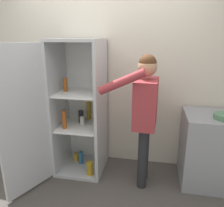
% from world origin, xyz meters
% --- Properties ---
extents(ground_plane, '(12.00, 12.00, 0.00)m').
position_xyz_m(ground_plane, '(0.00, 0.00, 0.00)').
color(ground_plane, '#4C4742').
extents(wall_back, '(7.00, 0.06, 2.55)m').
position_xyz_m(wall_back, '(0.00, 0.98, 1.27)').
color(wall_back, beige).
rests_on(wall_back, ground_plane).
extents(refrigerator, '(0.89, 1.16, 1.73)m').
position_xyz_m(refrigerator, '(-0.40, 0.54, 0.85)').
color(refrigerator, '#B7BABC').
rests_on(refrigerator, ground_plane).
extents(person, '(0.63, 0.58, 1.58)m').
position_xyz_m(person, '(0.53, 0.45, 0.99)').
color(person, '#262628').
rests_on(person, ground_plane).
extents(counter, '(0.71, 0.60, 0.88)m').
position_xyz_m(counter, '(1.36, 0.63, 0.44)').
color(counter, gray).
rests_on(counter, ground_plane).
extents(bowl, '(0.21, 0.21, 0.06)m').
position_xyz_m(bowl, '(1.39, 0.51, 0.91)').
color(bowl, '#517F5B').
rests_on(bowl, counter).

